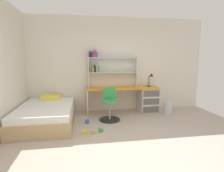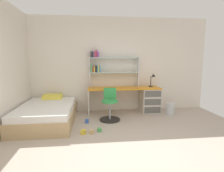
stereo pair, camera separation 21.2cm
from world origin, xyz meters
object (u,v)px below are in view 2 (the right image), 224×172
object	(u,v)px
swivel_chair	(110,108)
toy_block_blue_2	(87,121)
bookshelf_hutch	(107,66)
toy_block_green_3	(99,130)
bed_platform	(47,114)
toy_block_natural_1	(92,132)
waste_bin	(170,109)
desk_lamp	(153,78)
toy_block_yellow_0	(83,132)
desk	(143,98)

from	to	relation	value
swivel_chair	toy_block_blue_2	size ratio (longest dim) A/B	9.15
bookshelf_hutch	toy_block_green_3	distance (m)	2.01
bed_platform	toy_block_blue_2	size ratio (longest dim) A/B	21.31
toy_block_natural_1	toy_block_green_3	size ratio (longest dim) A/B	1.07
bookshelf_hutch	waste_bin	distance (m)	2.15
desk_lamp	swivel_chair	distance (m)	1.64
toy_block_blue_2	toy_block_yellow_0	bearing A→B (deg)	-94.55
desk_lamp	bed_platform	distance (m)	3.05
desk	bed_platform	world-z (taller)	desk
desk	waste_bin	size ratio (longest dim) A/B	6.38
bookshelf_hutch	toy_block_natural_1	xyz separation A→B (m)	(-0.45, -1.58, -1.30)
desk	bookshelf_hutch	xyz separation A→B (m)	(-1.03, 0.15, 0.93)
toy_block_natural_1	swivel_chair	bearing A→B (deg)	60.94
toy_block_yellow_0	toy_block_blue_2	size ratio (longest dim) A/B	1.04
bookshelf_hutch	bed_platform	distance (m)	2.05
swivel_chair	toy_block_green_3	size ratio (longest dim) A/B	10.26
toy_block_blue_2	desk_lamp	bearing A→B (deg)	23.31
toy_block_natural_1	toy_block_green_3	bearing A→B (deg)	27.48
desk	toy_block_natural_1	distance (m)	2.09
bookshelf_hutch	toy_block_green_3	bearing A→B (deg)	-101.10
bookshelf_hutch	toy_block_blue_2	distance (m)	1.70
desk	bed_platform	bearing A→B (deg)	-165.64
bed_platform	waste_bin	world-z (taller)	bed_platform
desk_lamp	toy_block_blue_2	distance (m)	2.29
desk_lamp	swivel_chair	world-z (taller)	desk_lamp
swivel_chair	toy_block_blue_2	bearing A→B (deg)	-163.60
desk_lamp	bed_platform	size ratio (longest dim) A/B	0.20
bookshelf_hutch	toy_block_blue_2	bearing A→B (deg)	-121.79
bookshelf_hutch	desk_lamp	size ratio (longest dim) A/B	3.70
desk_lamp	toy_block_green_3	bearing A→B (deg)	-139.56
desk	swivel_chair	xyz separation A→B (m)	(-1.03, -0.61, -0.09)
bookshelf_hutch	waste_bin	bearing A→B (deg)	-16.68
desk	toy_block_blue_2	distance (m)	1.82
toy_block_yellow_0	toy_block_blue_2	xyz separation A→B (m)	(0.05, 0.66, -0.00)
desk_lamp	toy_block_green_3	world-z (taller)	desk_lamp
bed_platform	toy_block_blue_2	distance (m)	0.97
desk	toy_block_green_3	xyz separation A→B (m)	(-1.32, -1.35, -0.37)
swivel_chair	toy_block_yellow_0	size ratio (longest dim) A/B	8.78
bed_platform	toy_block_green_3	xyz separation A→B (m)	(1.23, -0.69, -0.19)
bookshelf_hutch	swivel_chair	size ratio (longest dim) A/B	1.76
toy_block_natural_1	toy_block_green_3	world-z (taller)	toy_block_natural_1
swivel_chair	toy_block_green_3	bearing A→B (deg)	-111.91
swivel_chair	bed_platform	bearing A→B (deg)	-178.31
desk_lamp	swivel_chair	size ratio (longest dim) A/B	0.48
bed_platform	bookshelf_hutch	bearing A→B (deg)	27.81
desk_lamp	toy_block_blue_2	world-z (taller)	desk_lamp
bookshelf_hutch	swivel_chair	distance (m)	1.27
toy_block_blue_2	toy_block_natural_1	bearing A→B (deg)	-79.37
bookshelf_hutch	toy_block_natural_1	size ratio (longest dim) A/B	16.87
swivel_chair	toy_block_blue_2	world-z (taller)	swivel_chair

